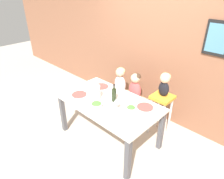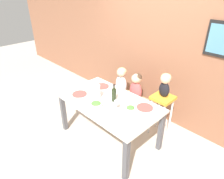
{
  "view_description": "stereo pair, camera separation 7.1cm",
  "coord_description": "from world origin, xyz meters",
  "px_view_note": "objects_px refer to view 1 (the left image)",
  "views": [
    {
      "loc": [
        1.84,
        -1.84,
        2.36
      ],
      "look_at": [
        0.0,
        0.07,
        0.92
      ],
      "focal_mm": 32.0,
      "sensor_mm": 36.0,
      "label": 1
    },
    {
      "loc": [
        1.89,
        -1.79,
        2.36
      ],
      "look_at": [
        0.0,
        0.07,
        0.92
      ],
      "focal_mm": 32.0,
      "sensor_mm": 36.0,
      "label": 2
    }
  ],
  "objects_px": {
    "chair_right_highchair": "(161,105)",
    "salad_bowl_large": "(97,105)",
    "person_baby_right": "(165,82)",
    "dinner_plate_back_left": "(101,86)",
    "dinner_plate_back_right": "(145,107)",
    "dinner_plate_front_left": "(79,94)",
    "chair_far_center": "(134,103)",
    "paper_towel_roll": "(96,92)",
    "salad_bowl_small": "(131,109)",
    "chair_far_left": "(120,96)",
    "wine_glass_near": "(117,102)",
    "person_child_left": "(120,79)",
    "wine_bottle": "(114,95)",
    "person_child_center": "(135,85)"
  },
  "relations": [
    {
      "from": "wine_glass_near",
      "to": "dinner_plate_front_left",
      "type": "distance_m",
      "value": 0.74
    },
    {
      "from": "dinner_plate_back_left",
      "to": "dinner_plate_back_right",
      "type": "xyz_separation_m",
      "value": [
        0.93,
        -0.0,
        0.0
      ]
    },
    {
      "from": "person_baby_right",
      "to": "chair_far_left",
      "type": "bearing_deg",
      "value": -179.86
    },
    {
      "from": "chair_right_highchair",
      "to": "person_child_left",
      "type": "height_order",
      "value": "person_child_left"
    },
    {
      "from": "person_baby_right",
      "to": "dinner_plate_front_left",
      "type": "relative_size",
      "value": 1.65
    },
    {
      "from": "chair_far_center",
      "to": "person_child_left",
      "type": "distance_m",
      "value": 0.51
    },
    {
      "from": "salad_bowl_large",
      "to": "dinner_plate_back_left",
      "type": "height_order",
      "value": "salad_bowl_large"
    },
    {
      "from": "salad_bowl_large",
      "to": "dinner_plate_back_left",
      "type": "distance_m",
      "value": 0.67
    },
    {
      "from": "person_child_center",
      "to": "person_baby_right",
      "type": "distance_m",
      "value": 0.61
    },
    {
      "from": "chair_far_left",
      "to": "salad_bowl_small",
      "type": "bearing_deg",
      "value": -40.13
    },
    {
      "from": "dinner_plate_front_left",
      "to": "dinner_plate_back_right",
      "type": "distance_m",
      "value": 1.08
    },
    {
      "from": "person_baby_right",
      "to": "salad_bowl_large",
      "type": "relative_size",
      "value": 2.38
    },
    {
      "from": "person_baby_right",
      "to": "dinner_plate_back_left",
      "type": "distance_m",
      "value": 1.08
    },
    {
      "from": "wine_bottle",
      "to": "dinner_plate_front_left",
      "type": "xyz_separation_m",
      "value": [
        -0.53,
        -0.26,
        -0.11
      ]
    },
    {
      "from": "chair_right_highchair",
      "to": "salad_bowl_small",
      "type": "xyz_separation_m",
      "value": [
        -0.09,
        -0.7,
        0.22
      ]
    },
    {
      "from": "salad_bowl_small",
      "to": "chair_far_left",
      "type": "bearing_deg",
      "value": 139.87
    },
    {
      "from": "chair_far_center",
      "to": "salad_bowl_large",
      "type": "relative_size",
      "value": 2.67
    },
    {
      "from": "person_child_center",
      "to": "paper_towel_roll",
      "type": "bearing_deg",
      "value": -100.32
    },
    {
      "from": "chair_right_highchair",
      "to": "wine_glass_near",
      "type": "height_order",
      "value": "wine_glass_near"
    },
    {
      "from": "chair_far_left",
      "to": "dinner_plate_front_left",
      "type": "xyz_separation_m",
      "value": [
        -0.08,
        -0.91,
        0.37
      ]
    },
    {
      "from": "salad_bowl_small",
      "to": "wine_glass_near",
      "type": "bearing_deg",
      "value": -156.57
    },
    {
      "from": "salad_bowl_large",
      "to": "dinner_plate_back_right",
      "type": "bearing_deg",
      "value": 45.59
    },
    {
      "from": "person_child_left",
      "to": "person_baby_right",
      "type": "distance_m",
      "value": 0.95
    },
    {
      "from": "chair_far_center",
      "to": "wine_glass_near",
      "type": "bearing_deg",
      "value": -70.24
    },
    {
      "from": "wine_bottle",
      "to": "dinner_plate_back_left",
      "type": "height_order",
      "value": "wine_bottle"
    },
    {
      "from": "dinner_plate_back_left",
      "to": "dinner_plate_back_right",
      "type": "height_order",
      "value": "same"
    },
    {
      "from": "person_child_center",
      "to": "dinner_plate_back_left",
      "type": "relative_size",
      "value": 2.17
    },
    {
      "from": "chair_far_center",
      "to": "chair_right_highchair",
      "type": "xyz_separation_m",
      "value": [
        0.56,
        0.0,
        0.2
      ]
    },
    {
      "from": "chair_right_highchair",
      "to": "wine_glass_near",
      "type": "xyz_separation_m",
      "value": [
        -0.28,
        -0.78,
        0.28
      ]
    },
    {
      "from": "dinner_plate_back_left",
      "to": "chair_right_highchair",
      "type": "bearing_deg",
      "value": 26.07
    },
    {
      "from": "chair_far_left",
      "to": "wine_bottle",
      "type": "bearing_deg",
      "value": -55.07
    },
    {
      "from": "chair_far_center",
      "to": "dinner_plate_back_right",
      "type": "height_order",
      "value": "dinner_plate_back_right"
    },
    {
      "from": "chair_far_left",
      "to": "wine_bottle",
      "type": "distance_m",
      "value": 0.92
    },
    {
      "from": "chair_far_center",
      "to": "dinner_plate_back_left",
      "type": "xyz_separation_m",
      "value": [
        -0.39,
        -0.46,
        0.37
      ]
    },
    {
      "from": "chair_right_highchair",
      "to": "person_child_center",
      "type": "bearing_deg",
      "value": 179.82
    },
    {
      "from": "person_child_left",
      "to": "wine_glass_near",
      "type": "bearing_deg",
      "value": -50.81
    },
    {
      "from": "chair_far_center",
      "to": "salad_bowl_large",
      "type": "bearing_deg",
      "value": -86.95
    },
    {
      "from": "paper_towel_roll",
      "to": "dinner_plate_back_left",
      "type": "xyz_separation_m",
      "value": [
        -0.24,
        0.33,
        -0.11
      ]
    },
    {
      "from": "person_child_center",
      "to": "wine_glass_near",
      "type": "distance_m",
      "value": 0.84
    },
    {
      "from": "chair_far_left",
      "to": "person_baby_right",
      "type": "xyz_separation_m",
      "value": [
        0.92,
        0.0,
        0.62
      ]
    },
    {
      "from": "chair_far_left",
      "to": "person_baby_right",
      "type": "relative_size",
      "value": 1.12
    },
    {
      "from": "wine_bottle",
      "to": "wine_glass_near",
      "type": "height_order",
      "value": "wine_bottle"
    },
    {
      "from": "chair_right_highchair",
      "to": "salad_bowl_large",
      "type": "height_order",
      "value": "salad_bowl_large"
    },
    {
      "from": "wine_glass_near",
      "to": "person_child_center",
      "type": "bearing_deg",
      "value": 109.72
    },
    {
      "from": "person_child_center",
      "to": "wine_bottle",
      "type": "distance_m",
      "value": 0.67
    },
    {
      "from": "paper_towel_roll",
      "to": "dinner_plate_back_left",
      "type": "distance_m",
      "value": 0.42
    },
    {
      "from": "person_child_left",
      "to": "person_baby_right",
      "type": "xyz_separation_m",
      "value": [
        0.92,
        0.0,
        0.26
      ]
    },
    {
      "from": "paper_towel_roll",
      "to": "salad_bowl_small",
      "type": "distance_m",
      "value": 0.63
    },
    {
      "from": "person_child_center",
      "to": "dinner_plate_back_left",
      "type": "height_order",
      "value": "person_child_center"
    },
    {
      "from": "chair_right_highchair",
      "to": "salad_bowl_large",
      "type": "bearing_deg",
      "value": -117.67
    }
  ]
}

